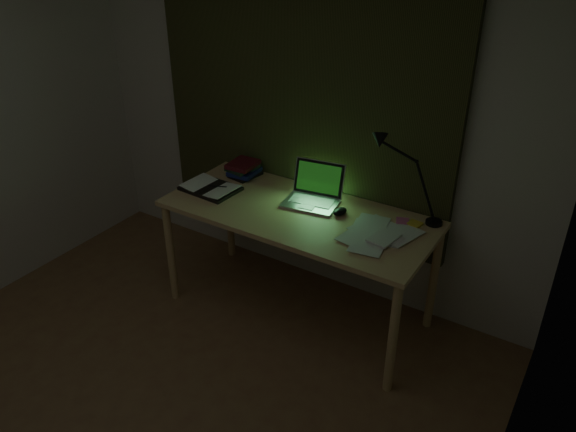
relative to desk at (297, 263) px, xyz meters
name	(u,v)px	position (x,y,z in m)	size (l,w,h in m)	color
wall_back	(302,116)	(-0.25, 0.46, 0.85)	(3.50, 0.00, 2.50)	beige
curtain	(300,88)	(-0.25, 0.42, 1.05)	(2.20, 0.06, 2.00)	#2C2F17
desk	(297,263)	(0.00, 0.00, 0.00)	(1.75, 0.76, 0.80)	#DAB375
laptop	(311,188)	(0.02, 0.12, 0.52)	(0.34, 0.39, 0.25)	silver
open_textbook	(210,188)	(-0.67, -0.06, 0.41)	(0.37, 0.27, 0.03)	white
book_stack	(244,169)	(-0.60, 0.25, 0.45)	(0.18, 0.21, 0.11)	white
loose_papers	(378,235)	(0.56, -0.01, 0.41)	(0.31, 0.32, 0.02)	silver
mouse	(340,211)	(0.24, 0.11, 0.42)	(0.07, 0.11, 0.04)	black
sticky_yellow	(415,224)	(0.69, 0.23, 0.41)	(0.08, 0.08, 0.02)	yellow
sticky_pink	(402,221)	(0.62, 0.22, 0.41)	(0.08, 0.08, 0.02)	#E35898
desk_lamp	(440,183)	(0.79, 0.31, 0.67)	(0.37, 0.29, 0.55)	black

